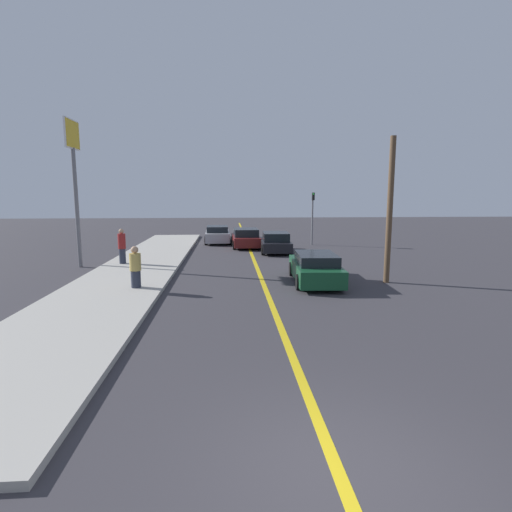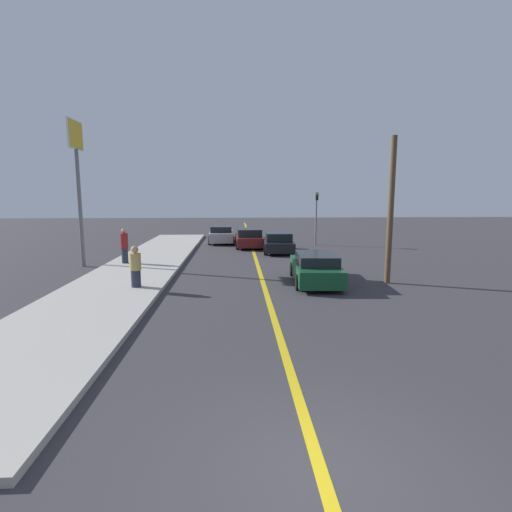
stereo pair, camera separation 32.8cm
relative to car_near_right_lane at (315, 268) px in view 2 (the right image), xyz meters
The scene contains 12 objects.
ground_plane 11.97m from the car_near_right_lane, 100.72° to the right, with size 120.00×120.00×0.00m, color #38353A.
road_center_line 6.67m from the car_near_right_lane, 109.57° to the left, with size 0.20×60.00×0.01m.
sidewalk_left 9.04m from the car_near_right_lane, 155.12° to the left, with size 3.93×31.09×0.16m.
car_near_right_lane is the anchor object (origin of this frame).
car_ahead_center 9.11m from the car_near_right_lane, 93.96° to the left, with size 2.05×4.13×1.31m.
car_far_distant 12.06m from the car_near_right_lane, 101.62° to the left, with size 2.09×4.30×1.33m.
car_parked_left_lot 15.12m from the car_near_right_lane, 107.35° to the left, with size 2.00×4.18×1.32m.
pedestrian_near_curb 7.35m from the car_near_right_lane, behind, with size 0.43×0.43×1.61m.
pedestrian_mid_group 10.23m from the car_near_right_lane, 154.01° to the left, with size 0.39×0.39×1.81m.
traffic_light 13.03m from the car_near_right_lane, 78.68° to the left, with size 0.18×0.40×3.86m.
roadside_sign 13.07m from the car_near_right_lane, 158.61° to the left, with size 0.20×1.79×7.37m.
utility_pole 3.88m from the car_near_right_lane, ahead, with size 0.24×0.24×6.07m.
Camera 2 is at (-1.12, -4.73, 3.72)m, focal length 28.00 mm.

